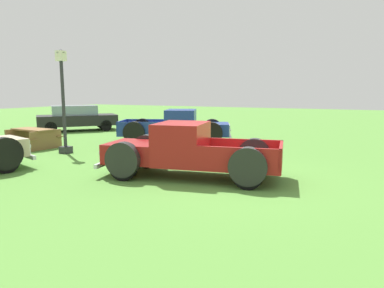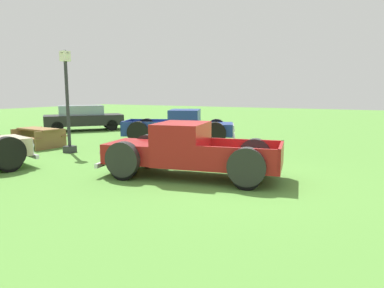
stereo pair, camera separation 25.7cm
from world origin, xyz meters
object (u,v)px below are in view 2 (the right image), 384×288
Objects in this scene: pickup_truck_behind_right at (186,127)px; sedan_distant_b at (83,117)px; lamp_post_near at (67,99)px; pickup_truck_foreground at (180,151)px; picnic_table at (39,135)px.

sedan_distant_b is (1.72, 7.87, 0.06)m from pickup_truck_behind_right.
lamp_post_near reaches higher than pickup_truck_behind_right.
sedan_distant_b is at bearing 56.15° from pickup_truck_foreground.
pickup_truck_behind_right is at bearing 27.31° from pickup_truck_foreground.
pickup_truck_behind_right is 5.12m from lamp_post_near.
lamp_post_near is at bearing 146.80° from pickup_truck_behind_right.
pickup_truck_foreground is at bearing -152.69° from pickup_truck_behind_right.
sedan_distant_b is 2.35× the size of picnic_table.
pickup_truck_foreground is 5.82m from lamp_post_near.
lamp_post_near is (-4.15, 2.71, 1.28)m from pickup_truck_behind_right.
sedan_distant_b reaches higher than picnic_table.
lamp_post_near is at bearing -138.65° from sedan_distant_b.
lamp_post_near is at bearing 76.71° from pickup_truck_foreground.
pickup_truck_behind_right reaches higher than picnic_table.
picnic_table is at bearing 77.76° from pickup_truck_foreground.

